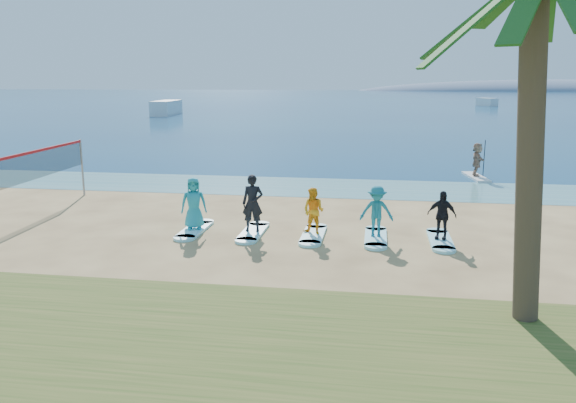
# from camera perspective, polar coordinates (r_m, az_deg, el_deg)

# --- Properties ---
(ground) EXTENTS (600.00, 600.00, 0.00)m
(ground) POSITION_cam_1_polar(r_m,az_deg,el_deg) (16.93, -2.22, -5.01)
(ground) COLOR tan
(ground) RESTS_ON ground
(shallow_water) EXTENTS (600.00, 600.00, 0.00)m
(shallow_water) POSITION_cam_1_polar(r_m,az_deg,el_deg) (27.02, 2.10, 1.50)
(shallow_water) COLOR teal
(shallow_water) RESTS_ON ground
(ocean) EXTENTS (600.00, 600.00, 0.00)m
(ocean) POSITION_cam_1_polar(r_m,az_deg,el_deg) (175.96, 8.11, 10.39)
(ocean) COLOR navy
(ocean) RESTS_ON ground
(island_ridge) EXTENTS (220.00, 56.00, 18.00)m
(island_ridge) POSITION_cam_1_polar(r_m,az_deg,el_deg) (328.98, 25.64, 10.10)
(island_ridge) COLOR slate
(island_ridge) RESTS_ON ground
(volleyball_net) EXTENTS (0.66, 9.07, 2.50)m
(volleyball_net) POSITION_cam_1_polar(r_m,az_deg,el_deg) (22.40, -25.18, 3.07)
(volleyball_net) COLOR gray
(volleyball_net) RESTS_ON ground
(paddleboard) EXTENTS (1.07, 3.06, 0.12)m
(paddleboard) POSITION_cam_1_polar(r_m,az_deg,el_deg) (31.10, 18.54, 2.38)
(paddleboard) COLOR silver
(paddleboard) RESTS_ON ground
(paddleboarder) EXTENTS (0.59, 1.63, 1.73)m
(paddleboarder) POSITION_cam_1_polar(r_m,az_deg,el_deg) (30.97, 18.65, 4.07)
(paddleboarder) COLOR tan
(paddleboarder) RESTS_ON paddleboard
(boat_offshore_a) EXTENTS (3.61, 9.34, 2.14)m
(boat_offshore_a) POSITION_cam_1_polar(r_m,az_deg,el_deg) (87.14, -12.20, 8.58)
(boat_offshore_a) COLOR silver
(boat_offshore_a) RESTS_ON ground
(boat_offshore_b) EXTENTS (3.75, 5.57, 1.60)m
(boat_offshore_b) POSITION_cam_1_polar(r_m,az_deg,el_deg) (123.47, 19.52, 9.14)
(boat_offshore_b) COLOR silver
(boat_offshore_b) RESTS_ON ground
(surfboard_0) EXTENTS (0.70, 2.20, 0.09)m
(surfboard_0) POSITION_cam_1_polar(r_m,az_deg,el_deg) (19.34, -9.46, -2.85)
(surfboard_0) COLOR #A4F8FF
(surfboard_0) RESTS_ON ground
(student_0) EXTENTS (0.99, 0.80, 1.75)m
(student_0) POSITION_cam_1_polar(r_m,az_deg,el_deg) (19.12, -9.55, -0.18)
(student_0) COLOR teal
(student_0) RESTS_ON surfboard_0
(surfboard_1) EXTENTS (0.70, 2.20, 0.09)m
(surfboard_1) POSITION_cam_1_polar(r_m,az_deg,el_deg) (18.81, -3.57, -3.13)
(surfboard_1) COLOR #A4F8FF
(surfboard_1) RESTS_ON ground
(student_1) EXTENTS (0.72, 0.49, 1.90)m
(student_1) POSITION_cam_1_polar(r_m,az_deg,el_deg) (18.57, -3.61, -0.17)
(student_1) COLOR black
(student_1) RESTS_ON surfboard_1
(surfboard_2) EXTENTS (0.70, 2.20, 0.09)m
(surfboard_2) POSITION_cam_1_polar(r_m,az_deg,el_deg) (18.48, 2.59, -3.39)
(surfboard_2) COLOR #A4F8FF
(surfboard_2) RESTS_ON ground
(student_2) EXTENTS (0.90, 0.80, 1.52)m
(student_2) POSITION_cam_1_polar(r_m,az_deg,el_deg) (18.28, 2.62, -0.96)
(student_2) COLOR #FEA61A
(student_2) RESTS_ON surfboard_2
(surfboard_3) EXTENTS (0.70, 2.20, 0.09)m
(surfboard_3) POSITION_cam_1_polar(r_m,az_deg,el_deg) (18.38, 8.90, -3.62)
(surfboard_3) COLOR #A4F8FF
(surfboard_3) RESTS_ON ground
(student_3) EXTENTS (1.08, 0.64, 1.65)m
(student_3) POSITION_cam_1_polar(r_m,az_deg,el_deg) (18.16, 8.99, -0.98)
(student_3) COLOR teal
(student_3) RESTS_ON surfboard_3
(surfboard_4) EXTENTS (0.70, 2.20, 0.09)m
(surfboard_4) POSITION_cam_1_polar(r_m,az_deg,el_deg) (18.50, 15.21, -3.80)
(surfboard_4) COLOR #A4F8FF
(surfboard_4) RESTS_ON ground
(student_4) EXTENTS (0.98, 0.62, 1.55)m
(student_4) POSITION_cam_1_polar(r_m,az_deg,el_deg) (18.29, 15.35, -1.34)
(student_4) COLOR black
(student_4) RESTS_ON surfboard_4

